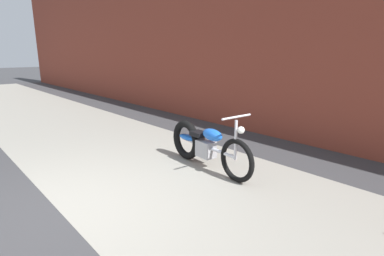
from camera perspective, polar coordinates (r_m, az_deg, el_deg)
ground_plane at (r=4.22m, az=-23.07°, el=-14.60°), size 80.00×80.00×0.00m
sidewalk_slab at (r=4.96m, az=-3.44°, el=-9.04°), size 36.00×3.50×0.01m
brick_building_wall at (r=7.24m, az=19.37°, el=18.10°), size 36.00×0.50×5.10m
motorcycle_blue at (r=5.25m, az=2.08°, el=-3.07°), size 2.01×0.58×1.03m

